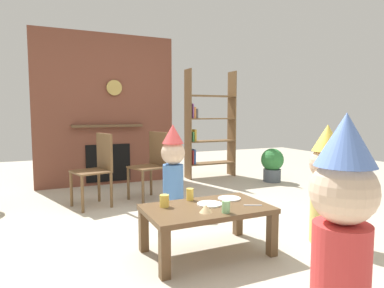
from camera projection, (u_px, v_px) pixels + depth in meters
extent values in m
plane|color=#BCB29E|center=(195.00, 230.00, 3.29)|extent=(12.00, 12.00, 0.00)
cube|color=brown|center=(106.00, 110.00, 5.38)|extent=(2.20, 0.18, 2.40)
cube|color=black|center=(108.00, 163.00, 5.37)|extent=(0.70, 0.02, 0.60)
cube|color=brown|center=(108.00, 126.00, 5.28)|extent=(1.10, 0.10, 0.04)
cylinder|color=tan|center=(114.00, 88.00, 5.29)|extent=(0.24, 0.04, 0.24)
cube|color=brown|center=(188.00, 125.00, 5.78)|extent=(0.02, 0.28, 1.90)
cube|color=brown|center=(232.00, 124.00, 6.14)|extent=(0.02, 0.28, 1.90)
cube|color=brown|center=(210.00, 163.00, 6.03)|extent=(0.86, 0.28, 0.02)
cube|color=brown|center=(210.00, 141.00, 5.99)|extent=(0.86, 0.28, 0.02)
cube|color=brown|center=(210.00, 119.00, 5.95)|extent=(0.86, 0.28, 0.02)
cube|color=brown|center=(211.00, 96.00, 5.92)|extent=(0.86, 0.28, 0.02)
cube|color=#B23333|center=(191.00, 157.00, 5.86)|extent=(0.02, 0.20, 0.24)
cube|color=#3359A5|center=(193.00, 156.00, 5.87)|extent=(0.03, 0.20, 0.26)
cube|color=#3F8C4C|center=(191.00, 136.00, 5.83)|extent=(0.03, 0.20, 0.17)
cube|color=gold|center=(193.00, 135.00, 5.84)|extent=(0.03, 0.20, 0.21)
cube|color=#8C4C99|center=(191.00, 111.00, 5.79)|extent=(0.02, 0.20, 0.25)
cube|color=#D87F3F|center=(193.00, 113.00, 5.80)|extent=(0.04, 0.20, 0.19)
cube|color=#4C4C51|center=(195.00, 113.00, 5.82)|extent=(0.03, 0.20, 0.17)
cube|color=brown|center=(207.00, 209.00, 2.73)|extent=(1.01, 0.61, 0.04)
cube|color=brown|center=(165.00, 254.00, 2.32)|extent=(0.07, 0.07, 0.35)
cube|color=brown|center=(272.00, 234.00, 2.70)|extent=(0.07, 0.07, 0.35)
cube|color=brown|center=(144.00, 230.00, 2.79)|extent=(0.07, 0.07, 0.35)
cube|color=brown|center=(238.00, 216.00, 3.17)|extent=(0.07, 0.07, 0.35)
cylinder|color=#8CD18C|center=(226.00, 207.00, 2.55)|extent=(0.06, 0.06, 0.09)
cylinder|color=#F2CC4C|center=(190.00, 194.00, 2.92)|extent=(0.06, 0.06, 0.10)
cylinder|color=#F2CC4C|center=(164.00, 201.00, 2.71)|extent=(0.08, 0.08, 0.10)
cylinder|color=white|center=(229.00, 198.00, 2.96)|extent=(0.20, 0.20, 0.01)
cylinder|color=white|center=(210.00, 204.00, 2.78)|extent=(0.21, 0.21, 0.01)
cone|color=#EAC68C|center=(206.00, 208.00, 2.56)|extent=(0.10, 0.10, 0.06)
cube|color=silver|center=(253.00, 205.00, 2.75)|extent=(0.14, 0.08, 0.01)
cylinder|color=#D13838|center=(340.00, 285.00, 1.65)|extent=(0.28, 0.28, 0.62)
sphere|color=beige|center=(344.00, 191.00, 1.60)|extent=(0.32, 0.32, 0.32)
cone|color=#668CE5|center=(346.00, 140.00, 1.58)|extent=(0.29, 0.29, 0.26)
cylinder|color=#E0CC66|center=(325.00, 211.00, 2.97)|extent=(0.25, 0.25, 0.56)
sphere|color=beige|center=(327.00, 164.00, 2.93)|extent=(0.29, 0.29, 0.29)
cone|color=#F2D14C|center=(328.00, 138.00, 2.91)|extent=(0.26, 0.26, 0.23)
cylinder|color=#4C7FC6|center=(173.00, 187.00, 3.96)|extent=(0.25, 0.25, 0.55)
sphere|color=beige|center=(173.00, 153.00, 3.92)|extent=(0.28, 0.28, 0.28)
cone|color=#EA4C4C|center=(173.00, 134.00, 3.90)|extent=(0.25, 0.25, 0.23)
cube|color=brown|center=(91.00, 172.00, 4.08)|extent=(0.49, 0.49, 0.02)
cube|color=brown|center=(104.00, 151.00, 4.17)|extent=(0.13, 0.39, 0.45)
cylinder|color=brown|center=(71.00, 189.00, 4.12)|extent=(0.04, 0.04, 0.43)
cylinder|color=brown|center=(82.00, 195.00, 3.85)|extent=(0.04, 0.04, 0.43)
cylinder|color=brown|center=(99.00, 185.00, 4.35)|extent=(0.04, 0.04, 0.43)
cylinder|color=brown|center=(111.00, 190.00, 4.07)|extent=(0.04, 0.04, 0.43)
cube|color=brown|center=(147.00, 167.00, 4.40)|extent=(0.50, 0.50, 0.02)
cube|color=brown|center=(158.00, 149.00, 4.50)|extent=(0.14, 0.39, 0.45)
cylinder|color=brown|center=(128.00, 184.00, 4.44)|extent=(0.04, 0.04, 0.43)
cylinder|color=brown|center=(143.00, 188.00, 4.17)|extent=(0.04, 0.04, 0.43)
cylinder|color=brown|center=(151.00, 180.00, 4.68)|extent=(0.04, 0.04, 0.43)
cylinder|color=brown|center=(166.00, 184.00, 4.41)|extent=(0.04, 0.04, 0.43)
cylinder|color=#4C5660|center=(272.00, 175.00, 5.62)|extent=(0.29, 0.29, 0.21)
sphere|color=#307C3B|center=(272.00, 160.00, 5.60)|extent=(0.38, 0.38, 0.38)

